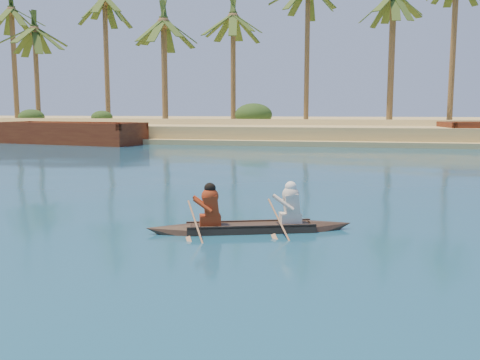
# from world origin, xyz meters

# --- Properties ---
(ground) EXTENTS (160.00, 160.00, 0.00)m
(ground) POSITION_xyz_m (0.00, 0.00, 0.00)
(ground) COLOR #0C3350
(ground) RESTS_ON ground
(sandy_embankment) EXTENTS (150.00, 51.00, 1.50)m
(sandy_embankment) POSITION_xyz_m (0.00, 46.89, 0.53)
(sandy_embankment) COLOR tan
(sandy_embankment) RESTS_ON ground
(palm_grove) EXTENTS (110.00, 14.00, 16.00)m
(palm_grove) POSITION_xyz_m (0.00, 35.00, 8.00)
(palm_grove) COLOR #344B1A
(palm_grove) RESTS_ON ground
(shrub_cluster) EXTENTS (100.00, 6.00, 2.40)m
(shrub_cluster) POSITION_xyz_m (0.00, 31.50, 1.20)
(shrub_cluster) COLOR #203714
(shrub_cluster) RESTS_ON ground
(canoe) EXTENTS (4.46, 1.99, 1.24)m
(canoe) POSITION_xyz_m (8.00, -3.88, 0.24)
(canoe) COLOR #39281F
(canoe) RESTS_ON ground
(barge_mid) EXTENTS (11.80, 5.76, 1.88)m
(barge_mid) POSITION_xyz_m (-10.62, 22.00, 0.66)
(barge_mid) COLOR maroon
(barge_mid) RESTS_ON ground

